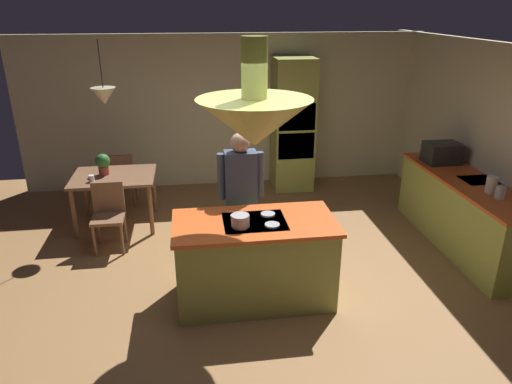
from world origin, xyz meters
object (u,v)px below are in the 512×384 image
(dining_table, at_px, (114,182))
(microwave_on_counter, at_px, (442,153))
(canister_flour, at_px, (500,193))
(canister_sugar, at_px, (491,185))
(chair_by_back_wall, at_px, (121,176))
(cup_on_table, at_px, (92,178))
(person_at_island, at_px, (241,193))
(chair_facing_island, at_px, (108,211))
(cooking_pot_on_cooktop, at_px, (240,221))
(oven_tower, at_px, (293,125))
(kitchen_island, at_px, (255,260))
(potted_plant_on_table, at_px, (103,163))

(dining_table, xyz_separation_m, microwave_on_counter, (4.54, -0.58, 0.40))
(canister_flour, bearing_deg, canister_sugar, 90.00)
(chair_by_back_wall, bearing_deg, cup_on_table, 74.52)
(person_at_island, height_order, canister_sugar, person_at_island)
(canister_flour, distance_m, microwave_on_counter, 1.33)
(canister_flour, xyz_separation_m, microwave_on_counter, (0.00, 1.33, 0.07))
(chair_facing_island, relative_size, canister_sugar, 4.26)
(chair_by_back_wall, bearing_deg, chair_facing_island, 90.00)
(dining_table, xyz_separation_m, cooking_pot_on_cooktop, (1.54, -2.23, 0.34))
(chair_by_back_wall, relative_size, microwave_on_counter, 1.89)
(canister_sugar, bearing_deg, chair_by_back_wall, 152.15)
(oven_tower, distance_m, chair_facing_island, 3.39)
(oven_tower, relative_size, cup_on_table, 24.38)
(canister_flour, xyz_separation_m, canister_sugar, (0.00, 0.18, 0.03))
(canister_sugar, height_order, microwave_on_counter, microwave_on_counter)
(canister_flour, bearing_deg, kitchen_island, -176.05)
(oven_tower, xyz_separation_m, cooking_pot_on_cooktop, (-1.26, -3.37, -0.09))
(canister_sugar, bearing_deg, cup_on_table, 162.65)
(kitchen_island, xyz_separation_m, microwave_on_counter, (2.84, 1.52, 0.60))
(chair_by_back_wall, bearing_deg, kitchen_island, 121.49)
(oven_tower, relative_size, microwave_on_counter, 4.77)
(kitchen_island, xyz_separation_m, oven_tower, (1.10, 3.24, 0.63))
(kitchen_island, relative_size, potted_plant_on_table, 5.59)
(kitchen_island, height_order, chair_by_back_wall, kitchen_island)
(canister_flour, distance_m, cooking_pot_on_cooktop, 3.02)
(kitchen_island, height_order, person_at_island, person_at_island)
(dining_table, bearing_deg, cup_on_table, -137.75)
(microwave_on_counter, bearing_deg, potted_plant_on_table, 172.48)
(person_at_island, bearing_deg, cup_on_table, 148.09)
(person_at_island, bearing_deg, oven_tower, 65.44)
(canister_flour, bearing_deg, cooking_pot_on_cooktop, -173.80)
(person_at_island, xyz_separation_m, chair_facing_island, (-1.64, 0.73, -0.45))
(chair_by_back_wall, relative_size, cup_on_table, 9.67)
(person_at_island, bearing_deg, potted_plant_on_table, 140.76)
(dining_table, height_order, canister_sugar, canister_sugar)
(oven_tower, distance_m, dining_table, 3.06)
(chair_facing_island, relative_size, potted_plant_on_table, 2.90)
(chair_by_back_wall, relative_size, canister_sugar, 4.26)
(person_at_island, relative_size, canister_sugar, 8.17)
(potted_plant_on_table, relative_size, cup_on_table, 3.33)
(kitchen_island, xyz_separation_m, canister_sugar, (2.84, 0.38, 0.56))
(chair_facing_island, bearing_deg, cup_on_table, 119.14)
(kitchen_island, bearing_deg, canister_sugar, 7.54)
(chair_by_back_wall, height_order, canister_flour, canister_flour)
(chair_facing_island, distance_m, chair_by_back_wall, 1.35)
(chair_facing_island, bearing_deg, cooking_pot_on_cooktop, -45.27)
(canister_sugar, bearing_deg, dining_table, 159.21)
(kitchen_island, bearing_deg, cooking_pot_on_cooktop, -140.91)
(oven_tower, relative_size, chair_by_back_wall, 2.52)
(person_at_island, xyz_separation_m, cooking_pot_on_cooktop, (-0.10, -0.83, 0.05))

